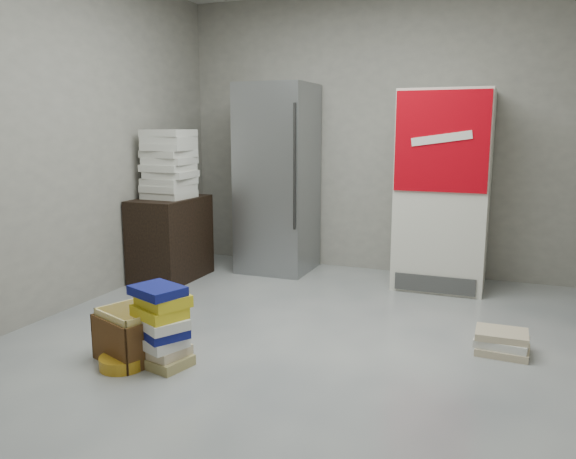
{
  "coord_description": "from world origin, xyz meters",
  "views": [
    {
      "loc": [
        1.3,
        -3.17,
        1.47
      ],
      "look_at": [
        -0.22,
        0.7,
        0.71
      ],
      "focal_mm": 35.0,
      "sensor_mm": 36.0,
      "label": 1
    }
  ],
  "objects_px": {
    "coke_cooler": "(443,190)",
    "phonebook_stack_main": "(161,326)",
    "wood_shelf": "(171,239)",
    "steel_fridge": "(278,179)",
    "cardboard_box": "(137,337)"
  },
  "relations": [
    {
      "from": "cardboard_box",
      "to": "steel_fridge",
      "type": "bearing_deg",
      "value": 112.25
    },
    {
      "from": "wood_shelf",
      "to": "cardboard_box",
      "type": "xyz_separation_m",
      "value": [
        0.87,
        -1.73,
        -0.26
      ]
    },
    {
      "from": "coke_cooler",
      "to": "steel_fridge",
      "type": "bearing_deg",
      "value": 179.82
    },
    {
      "from": "steel_fridge",
      "to": "phonebook_stack_main",
      "type": "distance_m",
      "value": 2.61
    },
    {
      "from": "steel_fridge",
      "to": "coke_cooler",
      "type": "height_order",
      "value": "steel_fridge"
    },
    {
      "from": "steel_fridge",
      "to": "cardboard_box",
      "type": "bearing_deg",
      "value": -89.16
    },
    {
      "from": "cardboard_box",
      "to": "phonebook_stack_main",
      "type": "bearing_deg",
      "value": 10.7
    },
    {
      "from": "wood_shelf",
      "to": "cardboard_box",
      "type": "bearing_deg",
      "value": -63.45
    },
    {
      "from": "coke_cooler",
      "to": "phonebook_stack_main",
      "type": "height_order",
      "value": "coke_cooler"
    },
    {
      "from": "wood_shelf",
      "to": "cardboard_box",
      "type": "height_order",
      "value": "wood_shelf"
    },
    {
      "from": "wood_shelf",
      "to": "coke_cooler",
      "type": "bearing_deg",
      "value": 16.28
    },
    {
      "from": "steel_fridge",
      "to": "coke_cooler",
      "type": "xyz_separation_m",
      "value": [
        1.65,
        -0.01,
        -0.05
      ]
    },
    {
      "from": "steel_fridge",
      "to": "coke_cooler",
      "type": "bearing_deg",
      "value": -0.18
    },
    {
      "from": "steel_fridge",
      "to": "phonebook_stack_main",
      "type": "bearing_deg",
      "value": -84.2
    },
    {
      "from": "coke_cooler",
      "to": "wood_shelf",
      "type": "height_order",
      "value": "coke_cooler"
    }
  ]
}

